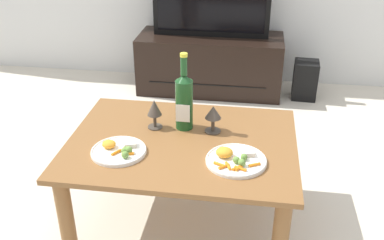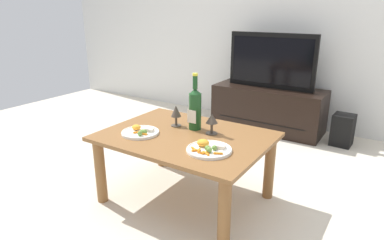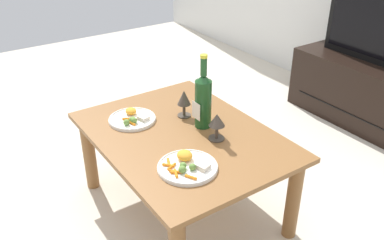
% 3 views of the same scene
% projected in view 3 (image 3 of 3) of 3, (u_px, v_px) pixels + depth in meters
% --- Properties ---
extents(ground_plane, '(6.40, 6.40, 0.00)m').
position_uv_depth(ground_plane, '(184.00, 208.00, 2.28)').
color(ground_plane, beige).
extents(dining_table, '(1.06, 0.79, 0.47)m').
position_uv_depth(dining_table, '(183.00, 148.00, 2.09)').
color(dining_table, brown).
rests_on(dining_table, ground_plane).
extents(tv_stand, '(1.15, 0.46, 0.46)m').
position_uv_depth(tv_stand, '(371.00, 94.00, 3.02)').
color(tv_stand, black).
rests_on(tv_stand, ground_plane).
extents(wine_bottle, '(0.08, 0.09, 0.38)m').
position_uv_depth(wine_bottle, '(203.00, 99.00, 2.05)').
color(wine_bottle, '#19471E').
rests_on(wine_bottle, dining_table).
extents(goblet_left, '(0.07, 0.07, 0.15)m').
position_uv_depth(goblet_left, '(184.00, 99.00, 2.17)').
color(goblet_left, '#473D33').
rests_on(goblet_left, dining_table).
extents(goblet_right, '(0.08, 0.08, 0.14)m').
position_uv_depth(goblet_right, '(217.00, 122.00, 1.96)').
color(goblet_right, '#473D33').
rests_on(goblet_right, dining_table).
extents(dinner_plate_left, '(0.25, 0.25, 0.05)m').
position_uv_depth(dinner_plate_left, '(132.00, 119.00, 2.16)').
color(dinner_plate_left, white).
rests_on(dinner_plate_left, dining_table).
extents(dinner_plate_right, '(0.26, 0.26, 0.05)m').
position_uv_depth(dinner_plate_right, '(187.00, 166.00, 1.79)').
color(dinner_plate_right, white).
rests_on(dinner_plate_right, dining_table).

